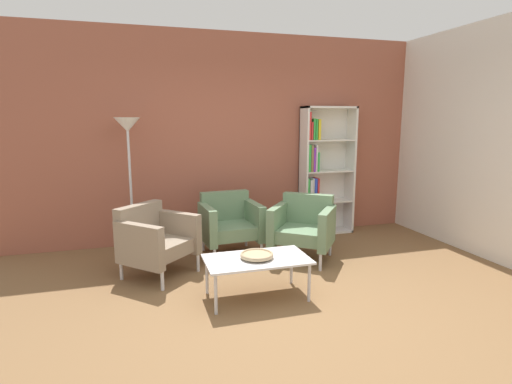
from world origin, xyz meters
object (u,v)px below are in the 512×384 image
Objects in this scene: bookshelf_tall at (321,173)px; decorative_bowl at (257,255)px; coffee_table_low at (257,261)px; armchair_near_window at (155,239)px; armchair_by_bookshelf at (303,226)px; floor_lamp_torchiere at (128,141)px; armchair_corner_red at (230,222)px.

decorative_bowl is (-1.58, -1.93, -0.48)m from bookshelf_tall.
armchair_near_window reaches higher than coffee_table_low.
armchair_by_bookshelf is at bearing -43.44° from armchair_near_window.
coffee_table_low is at bearing -95.75° from armchair_by_bookshelf.
bookshelf_tall is 5.94× the size of decorative_bowl.
floor_lamp_torchiere is (-2.73, -0.19, 0.53)m from bookshelf_tall.
armchair_near_window reaches higher than decorative_bowl.
armchair_corner_red is (0.05, 1.36, -0.02)m from decorative_bowl.
coffee_table_low is 1.05× the size of armchair_near_window.
decorative_bowl is at bearing -129.39° from bookshelf_tall.
bookshelf_tall reaches higher than decorative_bowl.
armchair_near_window is at bearing -157.90° from armchair_corner_red.
decorative_bowl is at bearing -56.51° from floor_lamp_torchiere.
coffee_table_low is 1.28m from armchair_near_window.
floor_lamp_torchiere is (-1.15, 1.74, 1.01)m from decorative_bowl.
armchair_near_window is 0.54× the size of floor_lamp_torchiere.
armchair_corner_red is at bearing 88.08° from decorative_bowl.
bookshelf_tall is 1.32m from armchair_by_bookshelf.
decorative_bowl is 0.18× the size of floor_lamp_torchiere.
bookshelf_tall reaches higher than coffee_table_low.
bookshelf_tall is at bearing 92.51° from armchair_by_bookshelf.
armchair_near_window is (-1.79, -0.04, 0.00)m from armchair_by_bookshelf.
decorative_bowl is at bearing -95.75° from armchair_by_bookshelf.
armchair_near_window is (-0.96, -0.47, 0.00)m from armchair_corner_red.
floor_lamp_torchiere is (-1.15, 1.74, 1.08)m from coffee_table_low.
armchair_by_bookshelf is at bearing 46.59° from coffee_table_low.
armchair_corner_red is at bearing 88.08° from coffee_table_low.
decorative_bowl is 1.37m from armchair_corner_red.
decorative_bowl is (-0.00, 0.00, 0.07)m from coffee_table_low.
floor_lamp_torchiere reaches higher than coffee_table_low.
armchair_corner_red and armchair_near_window have the same top height.
armchair_near_window is at bearing 135.50° from decorative_bowl.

